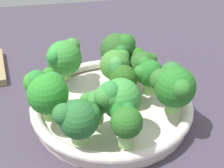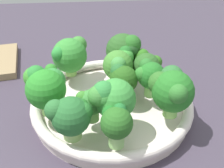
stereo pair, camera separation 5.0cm
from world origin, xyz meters
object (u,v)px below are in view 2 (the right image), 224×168
Objects in this scene: broccoli_floret_6 at (70,55)px; broccoli_floret_10 at (124,50)px; broccoli_floret_2 at (146,66)px; broccoli_floret_7 at (52,80)px; broccoli_floret_8 at (71,116)px; broccoli_floret_9 at (116,122)px; broccoli_floret_5 at (119,64)px; bowl at (112,105)px; broccoli_floret_0 at (150,76)px; broccoli_floret_12 at (122,79)px; broccoli_floret_11 at (44,87)px; broccoli_floret_1 at (112,99)px; broccoli_floret_4 at (171,89)px; broccoli_floret_3 at (92,103)px.

broccoli_floret_6 is 0.92× the size of broccoli_floret_10.
broccoli_floret_7 is (17.28, 4.11, 0.27)cm from broccoli_floret_2.
broccoli_floret_2 is at bearing -133.20° from broccoli_floret_8.
broccoli_floret_10 is (-3.39, -19.99, 1.00)cm from broccoli_floret_9.
broccoli_floret_9 is (1.90, 15.77, -0.21)cm from broccoli_floret_5.
broccoli_floret_0 is at bearing -178.08° from bowl.
broccoli_floret_2 is 7.00cm from broccoli_floret_12.
broccoli_floret_5 is at bearing -149.75° from broccoli_floret_11.
broccoli_floret_5 reaches higher than bowl.
broccoli_floret_1 reaches higher than broccoli_floret_9.
broccoli_floret_1 is 7.85cm from broccoli_floret_12.
broccoli_floret_7 is 15.62cm from broccoli_floret_10.
broccoli_floret_0 is 18.11cm from broccoli_floret_11.
broccoli_floret_9 is (-7.26, 19.97, -0.38)cm from broccoli_floret_6.
broccoli_floret_7 reaches higher than bowl.
broccoli_floret_6 is at bearing -40.12° from broccoli_floret_4.
bowl is at bearing 1.92° from broccoli_floret_0.
broccoli_floret_2 is 5.53cm from broccoli_floret_10.
broccoli_floret_9 is at bearing 33.45° from broccoli_floret_4.
broccoli_floret_2 is 0.76× the size of broccoli_floret_11.
broccoli_floret_0 is at bearing -135.36° from broccoli_floret_1.
broccoli_floret_6 reaches higher than broccoli_floret_3.
broccoli_floret_1 is 4.35cm from broccoli_floret_9.
broccoli_floret_5 is 1.13× the size of broccoli_floret_12.
broccoli_floret_2 is 0.74× the size of broccoli_floret_4.
broccoli_floret_7 is at bearing 16.48° from broccoli_floret_5.
broccoli_floret_8 is 1.13× the size of broccoli_floret_12.
broccoli_floret_3 is (3.59, 5.70, 5.08)cm from bowl.
broccoli_floret_0 is 1.11× the size of broccoli_floret_2.
bowl is 13.04cm from broccoli_floret_6.
broccoli_floret_3 is 6.44cm from broccoli_floret_9.
broccoli_floret_0 is 1.15× the size of broccoli_floret_7.
broccoli_floret_12 is at bearing -100.20° from broccoli_floret_9.
broccoli_floret_7 is 15.85cm from broccoli_floret_9.
bowl is 9.63cm from broccoli_floret_1.
bowl is at bearing -125.48° from broccoli_floret_8.
broccoli_floret_1 is at bearing 140.61° from broccoli_floret_7.
broccoli_floret_5 is 4.55cm from broccoli_floret_10.
broccoli_floret_4 is at bearing -168.94° from broccoli_floret_1.
broccoli_floret_3 is at bearing -22.86° from broccoli_floret_1.
broccoli_floret_5 reaches higher than broccoli_floret_0.
broccoli_floret_4 reaches higher than broccoli_floret_7.
broccoli_floret_5 is at bearing -120.78° from broccoli_floret_8.
broccoli_floret_7 is at bearing -44.95° from broccoli_floret_3.
broccoli_floret_2 is at bearing -173.93° from broccoli_floret_5.
broccoli_floret_9 is at bearing 121.29° from broccoli_floret_3.
broccoli_floret_1 is 0.99× the size of broccoli_floret_10.
broccoli_floret_3 is at bearing -130.20° from broccoli_floret_8.
broccoli_floret_0 is 10.26cm from broccoli_floret_1.
broccoli_floret_2 is at bearing -121.88° from broccoli_floret_1.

